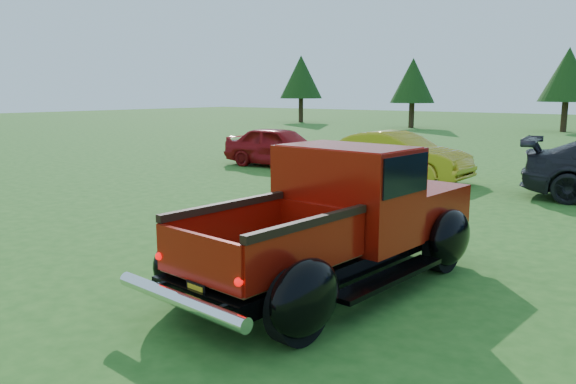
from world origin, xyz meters
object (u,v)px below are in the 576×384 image
object	(u,v)px
tree_far_west	(301,77)
tree_mid_left	(568,75)
tree_west	(413,81)
show_car_yellow	(397,156)
show_car_red	(280,147)
pickup_truck	(347,217)

from	to	relation	value
tree_far_west	tree_mid_left	bearing A→B (deg)	3.01
tree_far_west	tree_west	size ratio (longest dim) A/B	1.13
show_car_yellow	tree_west	bearing A→B (deg)	25.10
tree_far_west	tree_west	world-z (taller)	tree_far_west
tree_mid_left	show_car_red	bearing A→B (deg)	-98.68
show_car_yellow	tree_mid_left	bearing A→B (deg)	2.11
tree_west	show_car_red	distance (m)	21.77
tree_far_west	show_car_yellow	distance (m)	29.73
show_car_yellow	pickup_truck	bearing A→B (deg)	-156.85
pickup_truck	show_car_red	world-z (taller)	pickup_truck
tree_mid_left	show_car_yellow	distance (m)	23.22
pickup_truck	show_car_yellow	size ratio (longest dim) A/B	1.20
tree_far_west	show_car_red	bearing A→B (deg)	-54.73
tree_far_west	show_car_red	world-z (taller)	tree_far_west
tree_west	tree_mid_left	distance (m)	9.22
tree_west	show_car_yellow	xyz separation A→B (m)	(9.74, -21.04, -2.45)
tree_mid_left	pickup_truck	distance (m)	31.40
tree_far_west	pickup_truck	xyz separation A→B (m)	(23.11, -30.02, -2.70)
pickup_truck	show_car_red	xyz separation A→B (m)	(-7.61, 8.11, -0.17)
tree_west	show_car_red	xyz separation A→B (m)	(5.50, -20.91, -2.46)
show_car_yellow	show_car_red	bearing A→B (deg)	88.52
tree_west	show_car_yellow	world-z (taller)	tree_west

